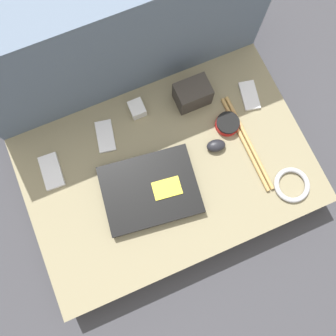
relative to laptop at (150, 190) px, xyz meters
name	(u,v)px	position (x,y,z in m)	size (l,w,h in m)	color
ground_plane	(168,176)	(0.08, 0.04, -0.12)	(8.00, 8.00, 0.00)	#38383D
couch_seat	(168,173)	(0.08, 0.04, -0.07)	(0.95, 0.63, 0.11)	#847A5B
couch_backrest	(117,43)	(0.08, 0.46, 0.13)	(0.95, 0.20, 0.50)	slate
laptop	(150,190)	(0.00, 0.00, 0.00)	(0.33, 0.27, 0.03)	black
computer_mouse	(216,146)	(0.26, 0.05, 0.00)	(0.07, 0.06, 0.03)	black
speaker_puck	(227,124)	(0.33, 0.11, 0.00)	(0.08, 0.08, 0.03)	red
phone_silver	(52,171)	(-0.28, 0.19, -0.01)	(0.07, 0.12, 0.01)	silver
phone_black	(105,136)	(-0.07, 0.23, -0.01)	(0.08, 0.12, 0.01)	silver
phone_small	(249,95)	(0.45, 0.17, -0.01)	(0.08, 0.12, 0.01)	silver
camera_pouch	(192,94)	(0.26, 0.24, 0.03)	(0.12, 0.08, 0.09)	#38332D
charger_brick	(137,109)	(0.07, 0.28, 0.00)	(0.05, 0.06, 0.04)	silver
cable_coil	(292,185)	(0.43, -0.17, -0.01)	(0.12, 0.12, 0.02)	#B2B2B7
drumstick_pair	(247,143)	(0.36, 0.02, -0.01)	(0.03, 0.35, 0.01)	tan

